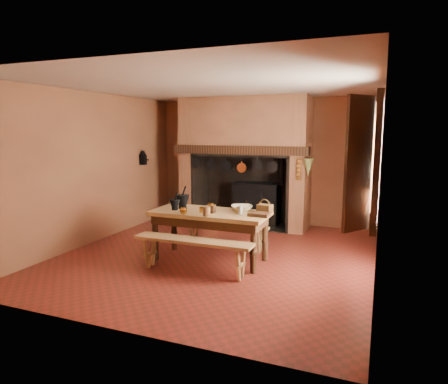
{
  "coord_description": "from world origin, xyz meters",
  "views": [
    {
      "loc": [
        2.5,
        -6.01,
        2.1
      ],
      "look_at": [
        0.0,
        0.3,
        1.04
      ],
      "focal_mm": 32.0,
      "sensor_mm": 36.0,
      "label": 1
    }
  ],
  "objects_px": {
    "bench_front": "(193,248)",
    "mixing_bowl": "(242,208)",
    "wicker_basket": "(265,208)",
    "coffee_grinder": "(211,208)",
    "iron_range": "(257,203)",
    "work_table": "(210,219)"
  },
  "relations": [
    {
      "from": "wicker_basket",
      "to": "bench_front",
      "type": "bearing_deg",
      "value": -122.28
    },
    {
      "from": "wicker_basket",
      "to": "iron_range",
      "type": "bearing_deg",
      "value": 120.75
    },
    {
      "from": "mixing_bowl",
      "to": "work_table",
      "type": "bearing_deg",
      "value": -151.55
    },
    {
      "from": "work_table",
      "to": "bench_front",
      "type": "distance_m",
      "value": 0.69
    },
    {
      "from": "iron_range",
      "to": "wicker_basket",
      "type": "relative_size",
      "value": 6.39
    },
    {
      "from": "coffee_grinder",
      "to": "work_table",
      "type": "bearing_deg",
      "value": 120.68
    },
    {
      "from": "coffee_grinder",
      "to": "wicker_basket",
      "type": "bearing_deg",
      "value": 22.39
    },
    {
      "from": "coffee_grinder",
      "to": "mixing_bowl",
      "type": "distance_m",
      "value": 0.52
    },
    {
      "from": "iron_range",
      "to": "work_table",
      "type": "height_order",
      "value": "iron_range"
    },
    {
      "from": "iron_range",
      "to": "coffee_grinder",
      "type": "relative_size",
      "value": 8.27
    },
    {
      "from": "bench_front",
      "to": "mixing_bowl",
      "type": "height_order",
      "value": "mixing_bowl"
    },
    {
      "from": "bench_front",
      "to": "coffee_grinder",
      "type": "xyz_separation_m",
      "value": [
        0.06,
        0.53,
        0.5
      ]
    },
    {
      "from": "iron_range",
      "to": "bench_front",
      "type": "height_order",
      "value": "iron_range"
    },
    {
      "from": "iron_range",
      "to": "bench_front",
      "type": "distance_m",
      "value": 3.35
    },
    {
      "from": "iron_range",
      "to": "coffee_grinder",
      "type": "height_order",
      "value": "iron_range"
    },
    {
      "from": "iron_range",
      "to": "coffee_grinder",
      "type": "distance_m",
      "value": 2.84
    },
    {
      "from": "bench_front",
      "to": "wicker_basket",
      "type": "height_order",
      "value": "wicker_basket"
    },
    {
      "from": "bench_front",
      "to": "wicker_basket",
      "type": "bearing_deg",
      "value": 46.31
    },
    {
      "from": "bench_front",
      "to": "mixing_bowl",
      "type": "distance_m",
      "value": 1.09
    },
    {
      "from": "iron_range",
      "to": "coffee_grinder",
      "type": "xyz_separation_m",
      "value": [
        0.09,
        -2.81,
        0.4
      ]
    },
    {
      "from": "bench_front",
      "to": "iron_range",
      "type": "bearing_deg",
      "value": 90.49
    },
    {
      "from": "work_table",
      "to": "mixing_bowl",
      "type": "height_order",
      "value": "mixing_bowl"
    }
  ]
}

